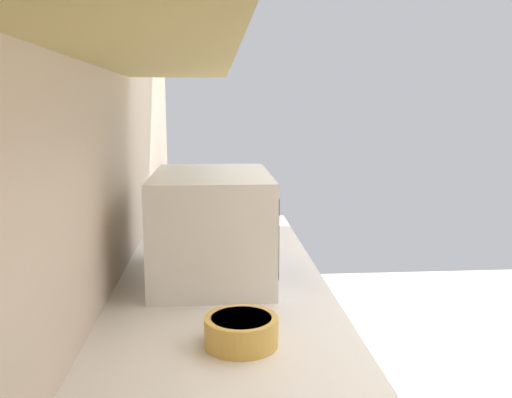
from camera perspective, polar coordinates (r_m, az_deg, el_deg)
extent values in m
cube|color=beige|center=(1.60, -17.51, 7.59)|extent=(3.74, 0.12, 2.77)
cube|color=white|center=(1.29, -3.70, -14.96)|extent=(2.83, 0.65, 0.02)
cube|color=#332819|center=(2.35, 4.03, -15.23)|extent=(0.01, 0.01, 0.81)
cube|color=black|center=(3.04, -4.09, -9.10)|extent=(0.60, 0.61, 0.90)
cube|color=black|center=(3.07, 1.80, -9.77)|extent=(0.46, 0.01, 0.50)
cube|color=black|center=(2.93, -4.20, -0.53)|extent=(0.57, 0.58, 0.02)
cube|color=black|center=(2.93, -9.80, 0.95)|extent=(0.57, 0.04, 0.18)
cylinder|color=#38383D|center=(2.80, -1.95, -0.67)|extent=(0.11, 0.11, 0.01)
cylinder|color=#38383D|center=(3.06, -2.16, 0.21)|extent=(0.11, 0.11, 0.01)
cylinder|color=#38383D|center=(2.80, -6.44, -0.73)|extent=(0.11, 0.11, 0.01)
cylinder|color=#38383D|center=(3.06, -6.27, 0.16)|extent=(0.11, 0.11, 0.01)
cube|color=white|center=(1.69, -4.64, -2.75)|extent=(0.53, 0.36, 0.33)
cube|color=black|center=(1.66, 1.67, -3.01)|extent=(0.33, 0.01, 0.23)
cube|color=#2D2D33|center=(1.90, 0.87, -1.35)|extent=(0.09, 0.01, 0.23)
cylinder|color=gold|center=(1.24, -1.56, -13.75)|extent=(0.17, 0.17, 0.07)
cylinder|color=gold|center=(1.24, -1.56, -13.05)|extent=(0.14, 0.14, 0.03)
cylinder|color=black|center=(2.24, -2.89, -1.83)|extent=(0.11, 0.11, 0.16)
cylinder|color=black|center=(2.23, -2.91, 0.50)|extent=(0.03, 0.03, 0.02)
cylinder|color=black|center=(2.30, -2.94, -0.74)|extent=(0.07, 0.02, 0.05)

